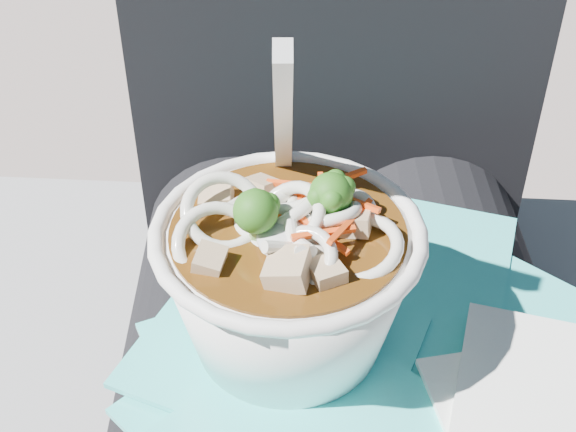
{
  "coord_description": "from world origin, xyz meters",
  "views": [
    {
      "loc": [
        -0.04,
        -0.34,
        1.03
      ],
      "look_at": [
        -0.04,
        0.0,
        0.76
      ],
      "focal_mm": 50.0,
      "sensor_mm": 36.0,
      "label": 1
    }
  ],
  "objects": [
    {
      "name": "udon_bowl",
      "position": [
        -0.04,
        0.0,
        0.71
      ],
      "size": [
        0.19,
        0.19,
        0.2
      ],
      "color": "white",
      "rests_on": "plastic_bag"
    },
    {
      "name": "person_body",
      "position": [
        0.0,
        0.09,
        0.58
      ],
      "size": [
        0.34,
        0.94,
        1.03
      ],
      "color": "black",
      "rests_on": "ground"
    },
    {
      "name": "plastic_bag",
      "position": [
        -0.0,
        -0.01,
        0.65
      ],
      "size": [
        0.35,
        0.38,
        0.02
      ],
      "color": "#31CFCB",
      "rests_on": "lap"
    },
    {
      "name": "napkins",
      "position": [
        0.11,
        -0.06,
        0.66
      ],
      "size": [
        0.16,
        0.17,
        0.01
      ],
      "color": "white",
      "rests_on": "plastic_bag"
    }
  ]
}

